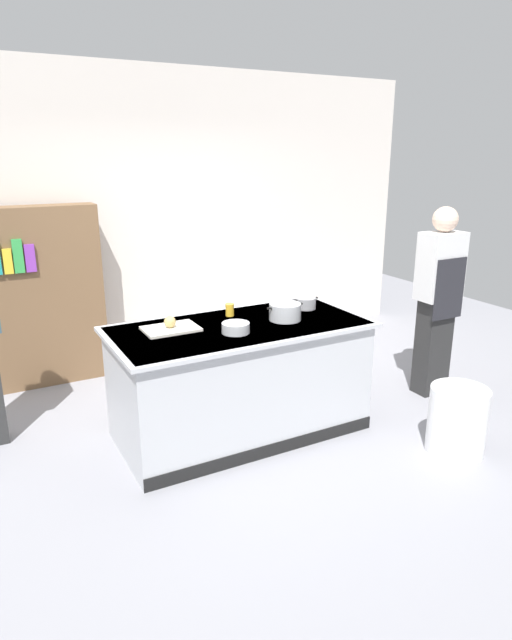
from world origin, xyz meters
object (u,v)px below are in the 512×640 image
(mixing_bowl, at_px, (236,328))
(bookshelf, at_px, (42,297))
(sauce_pan, at_px, (305,303))
(juice_cup, at_px, (230,310))
(onion, at_px, (170,322))
(stock_pot, at_px, (285,312))
(person_chef, at_px, (438,298))
(trash_bin, at_px, (457,420))

(mixing_bowl, distance_m, bookshelf, 2.22)
(sauce_pan, height_order, mixing_bowl, sauce_pan)
(sauce_pan, relative_size, juice_cup, 2.40)
(onion, height_order, sauce_pan, onion)
(stock_pot, relative_size, bookshelf, 0.19)
(sauce_pan, relative_size, bookshelf, 0.14)
(person_chef, relative_size, bookshelf, 1.01)
(onion, bearing_deg, juice_cup, 12.50)
(sauce_pan, relative_size, mixing_bowl, 1.17)
(juice_cup, distance_m, trash_bin, 1.93)
(trash_bin, height_order, bookshelf, bookshelf)
(juice_cup, xyz_separation_m, person_chef, (1.87, -0.42, -0.04))
(sauce_pan, xyz_separation_m, person_chef, (1.21, -0.31, -0.03))
(bookshelf, bearing_deg, stock_pot, -49.87)
(sauce_pan, bearing_deg, mixing_bowl, -159.54)
(mixing_bowl, bearing_deg, bookshelf, 118.77)
(onion, xyz_separation_m, person_chef, (2.42, -0.30, -0.05))
(onion, distance_m, trash_bin, 2.26)
(stock_pot, distance_m, trash_bin, 1.52)
(juice_cup, bearing_deg, sauce_pan, -9.33)
(onion, xyz_separation_m, bookshelf, (-0.67, 1.66, -0.11))
(stock_pot, height_order, mixing_bowl, stock_pot)
(mixing_bowl, xyz_separation_m, trash_bin, (1.38, -0.90, -0.68))
(onion, relative_size, person_chef, 0.05)
(person_chef, height_order, bookshelf, person_chef)
(sauce_pan, distance_m, person_chef, 1.25)
(juice_cup, bearing_deg, onion, -167.50)
(mixing_bowl, bearing_deg, sauce_pan, 20.46)
(mixing_bowl, relative_size, person_chef, 0.12)
(onion, relative_size, trash_bin, 0.17)
(sauce_pan, bearing_deg, onion, -179.34)
(onion, distance_m, person_chef, 2.43)
(bookshelf, bearing_deg, onion, -68.05)
(juice_cup, height_order, bookshelf, bookshelf)
(onion, bearing_deg, trash_bin, -33.64)
(sauce_pan, bearing_deg, person_chef, -14.54)
(stock_pot, bearing_deg, person_chef, -4.40)
(stock_pot, xyz_separation_m, trash_bin, (0.90, -1.00, -0.71))
(mixing_bowl, xyz_separation_m, juice_cup, (0.15, 0.41, 0.01))
(stock_pot, relative_size, mixing_bowl, 1.54)
(sauce_pan, distance_m, trash_bin, 1.50)
(onion, xyz_separation_m, mixing_bowl, (0.40, -0.29, -0.03))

